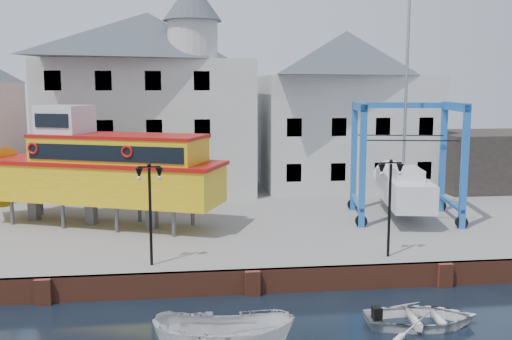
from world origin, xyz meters
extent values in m
plane|color=black|center=(0.00, 0.00, 0.00)|extent=(140.00, 140.00, 0.00)
cube|color=slate|center=(0.00, 11.00, 0.50)|extent=(44.00, 22.00, 1.00)
cube|color=brown|center=(0.00, 0.12, 0.50)|extent=(44.00, 0.25, 1.00)
cube|color=brown|center=(-8.00, -0.05, 0.50)|extent=(0.60, 0.36, 1.00)
cube|color=brown|center=(0.00, -0.05, 0.50)|extent=(0.60, 0.36, 1.00)
cube|color=brown|center=(8.00, -0.05, 0.50)|extent=(0.60, 0.36, 1.00)
cube|color=#B9B9B9|center=(-5.00, 18.50, 5.50)|extent=(14.00, 8.00, 9.00)
pyramid|color=#353B45|center=(-5.00, 18.50, 11.60)|extent=(14.00, 8.00, 3.20)
cube|color=black|center=(-10.50, 14.54, 2.60)|extent=(1.00, 0.08, 1.20)
cube|color=black|center=(-7.50, 14.54, 2.60)|extent=(1.00, 0.08, 1.20)
cube|color=black|center=(-4.50, 14.54, 2.60)|extent=(1.00, 0.08, 1.20)
cube|color=black|center=(-1.50, 14.54, 2.60)|extent=(1.00, 0.08, 1.20)
cube|color=black|center=(-10.50, 14.54, 5.60)|extent=(1.00, 0.08, 1.20)
cube|color=black|center=(-7.50, 14.54, 5.60)|extent=(1.00, 0.08, 1.20)
cube|color=black|center=(-4.50, 14.54, 5.60)|extent=(1.00, 0.08, 1.20)
cube|color=black|center=(-1.50, 14.54, 5.60)|extent=(1.00, 0.08, 1.20)
cube|color=black|center=(-10.50, 14.54, 8.60)|extent=(1.00, 0.08, 1.20)
cube|color=black|center=(-7.50, 14.54, 8.60)|extent=(1.00, 0.08, 1.20)
cube|color=black|center=(-4.50, 14.54, 8.60)|extent=(1.00, 0.08, 1.20)
cube|color=black|center=(-1.50, 14.54, 8.60)|extent=(1.00, 0.08, 1.20)
cylinder|color=#B9B9B9|center=(-2.00, 16.10, 11.20)|extent=(3.20, 3.20, 2.40)
cone|color=#353B45|center=(-2.00, 16.10, 13.70)|extent=(3.80, 3.80, 2.60)
cube|color=#B9B9B9|center=(9.00, 19.00, 5.00)|extent=(12.00, 8.00, 8.00)
pyramid|color=#353B45|center=(9.00, 19.00, 10.60)|extent=(12.00, 8.00, 3.20)
cube|color=black|center=(4.50, 15.04, 2.60)|extent=(1.00, 0.08, 1.20)
cube|color=black|center=(7.50, 15.04, 2.60)|extent=(1.00, 0.08, 1.20)
cube|color=black|center=(10.50, 15.04, 2.60)|extent=(1.00, 0.08, 1.20)
cube|color=black|center=(13.50, 15.04, 2.60)|extent=(1.00, 0.08, 1.20)
cube|color=black|center=(4.50, 15.04, 5.60)|extent=(1.00, 0.08, 1.20)
cube|color=black|center=(7.50, 15.04, 5.60)|extent=(1.00, 0.08, 1.20)
cube|color=black|center=(10.50, 15.04, 5.60)|extent=(1.00, 0.08, 1.20)
cube|color=black|center=(13.50, 15.04, 5.60)|extent=(1.00, 0.08, 1.20)
cube|color=black|center=(19.00, 17.00, 3.00)|extent=(8.00, 7.00, 4.00)
cylinder|color=black|center=(-4.00, 1.20, 3.00)|extent=(0.12, 0.12, 4.00)
cube|color=black|center=(-4.00, 1.20, 5.05)|extent=(0.90, 0.06, 0.06)
sphere|color=black|center=(-4.00, 1.20, 5.12)|extent=(0.16, 0.16, 0.16)
cone|color=black|center=(-4.40, 1.20, 4.78)|extent=(0.32, 0.32, 0.45)
sphere|color=silver|center=(-4.40, 1.20, 4.60)|extent=(0.18, 0.18, 0.18)
cone|color=black|center=(-3.60, 1.20, 4.78)|extent=(0.32, 0.32, 0.45)
sphere|color=silver|center=(-3.60, 1.20, 4.60)|extent=(0.18, 0.18, 0.18)
cylinder|color=black|center=(6.00, 1.20, 3.00)|extent=(0.12, 0.12, 4.00)
cube|color=black|center=(6.00, 1.20, 5.05)|extent=(0.90, 0.06, 0.06)
sphere|color=black|center=(6.00, 1.20, 5.12)|extent=(0.16, 0.16, 0.16)
cone|color=black|center=(5.60, 1.20, 4.78)|extent=(0.32, 0.32, 0.45)
sphere|color=silver|center=(5.60, 1.20, 4.60)|extent=(0.18, 0.18, 0.18)
cone|color=black|center=(6.40, 1.20, 4.78)|extent=(0.32, 0.32, 0.45)
sphere|color=silver|center=(6.40, 1.20, 4.60)|extent=(0.18, 0.18, 0.18)
cylinder|color=#59595E|center=(-11.71, 9.15, 1.66)|extent=(0.26, 0.26, 1.32)
cylinder|color=#59595E|center=(-10.77, 11.43, 1.66)|extent=(0.26, 0.26, 1.32)
cylinder|color=#59595E|center=(-8.87, 7.97, 1.66)|extent=(0.26, 0.26, 1.32)
cylinder|color=#59595E|center=(-7.93, 10.25, 1.66)|extent=(0.26, 0.26, 1.32)
cylinder|color=#59595E|center=(-6.03, 6.79, 1.66)|extent=(0.26, 0.26, 1.32)
cylinder|color=#59595E|center=(-5.09, 9.07, 1.66)|extent=(0.26, 0.26, 1.32)
cylinder|color=#59595E|center=(-3.19, 5.62, 1.66)|extent=(0.26, 0.26, 1.32)
cylinder|color=#59595E|center=(-2.25, 7.89, 1.66)|extent=(0.26, 0.26, 1.32)
cube|color=#59595E|center=(-10.84, 10.12, 1.66)|extent=(0.66, 0.61, 1.32)
cube|color=#59595E|center=(-7.59, 8.77, 1.66)|extent=(0.66, 0.61, 1.32)
cube|color=#59595E|center=(-4.34, 7.43, 1.66)|extent=(0.66, 0.61, 1.32)
cube|color=#D4AD0A|center=(-6.78, 8.44, 3.29)|extent=(12.65, 7.80, 1.93)
cube|color=#A90F0C|center=(-6.78, 8.44, 4.34)|extent=(12.94, 8.03, 0.19)
cube|color=#D4AD0A|center=(-5.97, 8.10, 4.96)|extent=(9.26, 6.13, 1.41)
cube|color=black|center=(-6.55, 6.69, 5.00)|extent=(7.82, 3.29, 0.79)
cube|color=black|center=(-5.38, 9.51, 5.00)|extent=(7.82, 3.29, 0.79)
cube|color=#A90F0C|center=(-5.97, 8.10, 5.74)|extent=(9.46, 6.28, 0.16)
cube|color=silver|center=(-8.81, 9.28, 6.46)|extent=(2.99, 2.99, 1.60)
cube|color=black|center=(-9.26, 8.20, 6.53)|extent=(1.80, 0.79, 0.70)
torus|color=#A90F0C|center=(-10.22, 8.16, 5.13)|extent=(0.62, 0.35, 0.62)
torus|color=#A90F0C|center=(-5.35, 6.14, 5.13)|extent=(0.62, 0.35, 0.62)
cube|color=blue|center=(6.43, 6.40, 4.16)|extent=(0.37, 0.37, 6.33)
cylinder|color=black|center=(6.43, 6.40, 1.32)|extent=(0.66, 0.34, 0.63)
cube|color=blue|center=(7.20, 10.53, 4.16)|extent=(0.37, 0.37, 6.33)
cylinder|color=black|center=(7.20, 10.53, 1.32)|extent=(0.66, 0.34, 0.63)
cube|color=blue|center=(11.45, 5.46, 4.16)|extent=(0.37, 0.37, 6.33)
cylinder|color=black|center=(11.45, 5.46, 1.32)|extent=(0.66, 0.34, 0.63)
cube|color=blue|center=(12.22, 9.60, 4.16)|extent=(0.37, 0.37, 6.33)
cylinder|color=black|center=(12.22, 9.60, 1.32)|extent=(0.66, 0.34, 0.63)
cube|color=blue|center=(6.82, 8.47, 7.17)|extent=(1.14, 4.50, 0.44)
cube|color=blue|center=(6.82, 8.47, 1.90)|extent=(1.05, 4.49, 0.19)
cube|color=blue|center=(11.84, 7.53, 7.17)|extent=(1.14, 4.50, 0.44)
cube|color=blue|center=(11.84, 7.53, 1.90)|extent=(1.05, 4.49, 0.19)
cube|color=blue|center=(9.71, 10.07, 7.17)|extent=(5.39, 1.30, 0.32)
cube|color=silver|center=(9.33, 8.00, 2.63)|extent=(3.29, 7.05, 1.45)
cone|color=silver|center=(10.06, 11.96, 2.63)|extent=(2.31, 1.80, 2.08)
cube|color=#59595E|center=(9.33, 8.00, 1.59)|extent=(0.51, 1.64, 0.63)
cube|color=silver|center=(9.24, 7.55, 3.62)|extent=(1.92, 2.93, 0.54)
cylinder|color=#99999E|center=(9.41, 8.44, 8.32)|extent=(0.19, 0.19, 9.95)
cube|color=black|center=(9.03, 6.40, 5.48)|extent=(4.77, 1.00, 0.05)
cube|color=black|center=(9.63, 9.60, 5.48)|extent=(4.77, 1.00, 0.05)
imported|color=silver|center=(5.46, -3.69, 0.00)|extent=(4.11, 3.09, 0.81)
camera|label=1|loc=(-2.49, -21.61, 8.17)|focal=40.00mm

